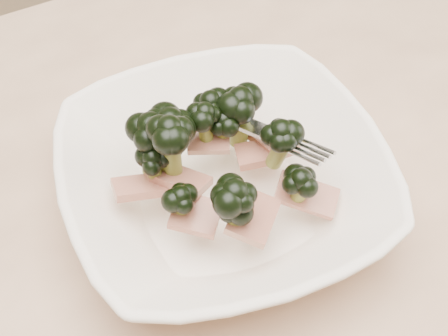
{
  "coord_description": "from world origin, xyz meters",
  "views": [
    {
      "loc": [
        -0.09,
        -0.24,
        1.19
      ],
      "look_at": [
        0.07,
        0.04,
        0.8
      ],
      "focal_mm": 50.0,
      "sensor_mm": 36.0,
      "label": 1
    }
  ],
  "objects": [
    {
      "name": "broccoli_dish",
      "position": [
        0.07,
        0.04,
        0.79
      ],
      "size": [
        0.3,
        0.3,
        0.11
      ],
      "color": "white",
      "rests_on": "dining_table"
    },
    {
      "name": "dining_table",
      "position": [
        0.0,
        0.0,
        0.65
      ],
      "size": [
        1.2,
        0.8,
        0.75
      ],
      "color": "tan",
      "rests_on": "ground"
    }
  ]
}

